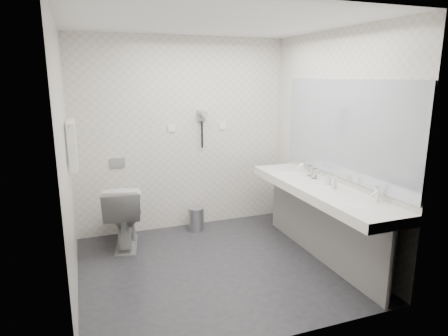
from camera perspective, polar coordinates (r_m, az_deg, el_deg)
name	(u,v)px	position (r m, az deg, el deg)	size (l,w,h in m)	color
floor	(216,267)	(4.37, -1.20, -14.14)	(2.80, 2.80, 0.00)	#28272C
ceiling	(215,22)	(3.91, -1.39, 20.48)	(2.80, 2.80, 0.00)	white
wall_back	(183,135)	(5.18, -6.00, 4.76)	(2.80, 2.80, 0.00)	silver
wall_front	(275,186)	(2.79, 7.49, -2.65)	(2.80, 2.80, 0.00)	silver
wall_left	(66,164)	(3.75, -21.98, 0.60)	(2.60, 2.60, 0.00)	silver
wall_right	(332,145)	(4.59, 15.49, 3.27)	(2.60, 2.60, 0.00)	silver
vanity_counter	(320,190)	(4.38, 13.71, -3.16)	(0.55, 2.20, 0.10)	white
vanity_panel	(319,227)	(4.53, 13.68, -8.29)	(0.03, 2.15, 0.75)	gray
vanity_post_near	(390,268)	(3.81, 23.00, -13.26)	(0.06, 0.06, 0.75)	silver
vanity_post_far	(278,199)	(5.38, 7.79, -4.55)	(0.06, 0.06, 0.75)	silver
mirror	(344,129)	(4.40, 17.00, 5.38)	(0.02, 2.20, 1.05)	#B2BCC6
basin_near	(360,205)	(3.87, 19.09, -5.14)	(0.40, 0.31, 0.05)	white
basin_far	(290,173)	(4.90, 9.52, -0.79)	(0.40, 0.31, 0.05)	white
faucet_near	(377,194)	(3.97, 21.38, -3.52)	(0.04, 0.04, 0.15)	silver
faucet_far	(304,165)	(4.98, 11.51, 0.41)	(0.04, 0.04, 0.15)	silver
soap_bottle_a	(328,180)	(4.42, 14.94, -1.70)	(0.05, 0.05, 0.11)	silver
soap_bottle_c	(334,183)	(4.29, 15.75, -2.05)	(0.05, 0.05, 0.13)	silver
glass_left	(314,173)	(4.65, 13.00, -0.75)	(0.06, 0.06, 0.12)	silver
glass_right	(310,171)	(4.75, 12.43, -0.40)	(0.07, 0.07, 0.12)	silver
toilet	(124,215)	(4.86, -14.33, -6.60)	(0.44, 0.77, 0.78)	white
flush_plate	(118,163)	(5.08, -15.20, 0.76)	(0.18, 0.02, 0.12)	#B2B5BA
pedal_bin	(196,219)	(5.28, -4.05, -7.44)	(0.21, 0.21, 0.29)	#B2B5BA
bin_lid	(196,208)	(5.23, -4.08, -5.86)	(0.21, 0.21, 0.01)	#B2B5BA
towel_rail	(70,123)	(4.24, -21.50, 6.14)	(0.02, 0.02, 0.62)	silver
towel_near	(73,147)	(4.13, -21.13, 2.91)	(0.07, 0.24, 0.48)	white
towel_far	(73,142)	(4.41, -21.11, 3.51)	(0.07, 0.24, 0.48)	white
dryer_cradle	(201,116)	(5.19, -3.29, 7.61)	(0.10, 0.04, 0.14)	gray
dryer_barrel	(203,114)	(5.12, -3.06, 7.87)	(0.08, 0.08, 0.14)	gray
dryer_cord	(202,135)	(5.20, -3.20, 4.85)	(0.02, 0.02, 0.35)	black
switch_plate_a	(172,128)	(5.12, -7.63, 5.75)	(0.09, 0.02, 0.09)	white
switch_plate_b	(223,126)	(5.31, -0.22, 6.14)	(0.09, 0.02, 0.09)	white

